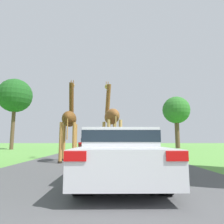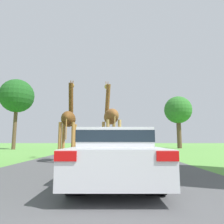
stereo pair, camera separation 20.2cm
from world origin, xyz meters
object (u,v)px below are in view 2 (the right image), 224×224
object	(u,v)px
giraffe_companion	(69,120)
car_lead_maroon	(115,153)
car_far_ahead	(100,145)
tree_left_edge	(179,110)
car_queue_right	(92,144)
tree_far_right	(18,96)
giraffe_near_road	(111,119)
car_queue_left	(132,143)

from	to	relation	value
giraffe_companion	car_lead_maroon	xyz separation A→B (m)	(2.37, -4.94, -1.42)
car_far_ahead	tree_left_edge	bearing A→B (deg)	48.86
giraffe_companion	car_queue_right	distance (m)	12.06
tree_far_right	tree_left_edge	bearing A→B (deg)	9.57
car_queue_right	tree_left_edge	xyz separation A→B (m)	(11.70, 5.40, 4.55)
car_queue_right	tree_far_right	world-z (taller)	tree_far_right
car_queue_right	giraffe_companion	bearing A→B (deg)	-89.69
car_far_ahead	tree_far_right	size ratio (longest dim) A/B	0.51
giraffe_near_road	car_queue_left	xyz separation A→B (m)	(2.66, 15.73, -1.51)
giraffe_near_road	tree_left_edge	size ratio (longest dim) A/B	0.66
giraffe_companion	tree_far_right	distance (m)	17.34
giraffe_companion	car_far_ahead	size ratio (longest dim) A/B	1.07
car_queue_right	tree_left_edge	world-z (taller)	tree_left_edge
car_lead_maroon	car_far_ahead	size ratio (longest dim) A/B	1.09
car_lead_maroon	car_queue_left	bearing A→B (deg)	83.27
car_lead_maroon	giraffe_near_road	bearing A→B (deg)	91.49
giraffe_near_road	tree_left_edge	xyz separation A→B (m)	(9.42, 16.70, 2.98)
car_lead_maroon	car_queue_right	xyz separation A→B (m)	(-2.43, 16.91, -0.01)
car_queue_right	car_lead_maroon	bearing A→B (deg)	-81.82
giraffe_near_road	car_lead_maroon	distance (m)	5.82
car_lead_maroon	giraffe_companion	bearing A→B (deg)	115.61
giraffe_companion	tree_far_right	world-z (taller)	tree_far_right
car_far_ahead	tree_far_right	bearing A→B (deg)	142.85
giraffe_companion	car_queue_left	bearing A→B (deg)	67.26
car_lead_maroon	car_far_ahead	distance (m)	10.54
car_queue_right	tree_far_right	size ratio (longest dim) A/B	0.51
car_queue_right	car_queue_left	size ratio (longest dim) A/B	1.07
car_queue_left	tree_left_edge	bearing A→B (deg)	8.18
tree_left_edge	tree_far_right	xyz separation A→B (m)	(-21.20, -3.57, 1.25)
car_lead_maroon	tree_left_edge	size ratio (longest dim) A/B	0.65
car_far_ahead	tree_left_edge	distance (m)	16.34
car_lead_maroon	tree_far_right	size ratio (longest dim) A/B	0.55
giraffe_companion	car_queue_right	xyz separation A→B (m)	(-0.06, 11.97, -1.43)
giraffe_companion	car_far_ahead	world-z (taller)	giraffe_companion
giraffe_near_road	car_queue_right	size ratio (longest dim) A/B	1.10
giraffe_companion	car_lead_maroon	world-z (taller)	giraffe_companion
car_queue_left	tree_left_edge	xyz separation A→B (m)	(6.76, 0.97, 4.49)
giraffe_near_road	giraffe_companion	size ratio (longest dim) A/B	1.03
tree_left_edge	tree_far_right	bearing A→B (deg)	-170.43
tree_left_edge	car_lead_maroon	bearing A→B (deg)	-112.57
tree_left_edge	car_far_ahead	bearing A→B (deg)	-131.14
car_queue_right	tree_far_right	distance (m)	11.28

